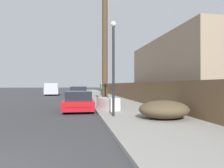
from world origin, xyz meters
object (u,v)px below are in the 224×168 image
pickup_truck (52,89)px  street_lamp (113,61)px  car_parked_far (75,91)px  brush_pile (164,109)px  pedestrian (102,89)px  utility_pole (105,39)px  discarded_fridge (108,104)px  car_parked_mid (79,93)px  parked_sports_car_red (79,101)px

pickup_truck → street_lamp: (5.46, -22.31, 1.81)m
car_parked_far → brush_pile: size_ratio=2.04×
pickup_truck → pedestrian: 8.01m
brush_pile → pedestrian: (-0.24, 19.95, 0.52)m
pickup_truck → car_parked_far: bearing=167.9°
utility_pole → pedestrian: size_ratio=5.20×
discarded_fridge → car_parked_far: bearing=78.1°
street_lamp → pedestrian: 19.09m
street_lamp → pedestrian: size_ratio=2.51×
car_parked_far → street_lamp: (1.94, -21.83, 2.10)m
car_parked_mid → street_lamp: bearing=-80.8°
parked_sports_car_red → pedestrian: bearing=79.4°
car_parked_far → pedestrian: (3.74, -2.90, 0.43)m
discarded_fridge → street_lamp: (-0.11, -2.39, 2.24)m
parked_sports_car_red → car_parked_far: (-0.38, 18.48, 0.06)m
pickup_truck → utility_pole: 19.03m
parked_sports_car_red → pedestrian: pedestrian is taller
utility_pole → brush_pile: (1.80, -5.61, -4.27)m
discarded_fridge → pedestrian: bearing=66.2°
car_parked_mid → utility_pole: (1.64, -8.53, 4.13)m
discarded_fridge → parked_sports_car_red: size_ratio=0.43×
parked_sports_car_red → utility_pole: size_ratio=0.45×
discarded_fridge → utility_pole: utility_pole is taller
street_lamp → car_parked_mid: bearing=96.1°
parked_sports_car_red → utility_pole: 4.76m
street_lamp → pedestrian: (1.79, 18.93, -1.68)m
utility_pole → pedestrian: bearing=83.8°
parked_sports_car_red → pickup_truck: (-3.90, 18.96, 0.36)m
brush_pile → car_parked_far: bearing=99.9°
discarded_fridge → pedestrian: pedestrian is taller
street_lamp → pedestrian: bearing=84.6°
street_lamp → discarded_fridge: bearing=87.4°
parked_sports_car_red → car_parked_far: car_parked_far is taller
discarded_fridge → parked_sports_car_red: parked_sports_car_red is taller
parked_sports_car_red → utility_pole: utility_pole is taller
brush_pile → street_lamp: bearing=153.2°
car_parked_far → utility_pole: 17.88m
car_parked_mid → pedestrian: (3.20, 5.82, 0.38)m
street_lamp → utility_pole: bearing=87.1°
discarded_fridge → brush_pile: brush_pile is taller
brush_pile → pickup_truck: bearing=107.8°
pickup_truck → brush_pile: size_ratio=2.50×
utility_pole → street_lamp: size_ratio=2.07×
discarded_fridge → brush_pile: 3.93m
discarded_fridge → pickup_truck: pickup_truck is taller
utility_pole → pedestrian: (1.56, 14.35, -3.75)m
car_parked_far → street_lamp: street_lamp is taller
parked_sports_car_red → pedestrian: (3.35, 15.58, 0.49)m
utility_pole → car_parked_far: bearing=97.2°
parked_sports_car_red → pickup_truck: 19.36m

